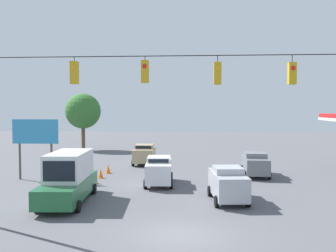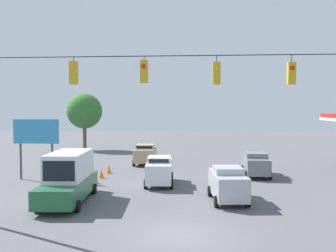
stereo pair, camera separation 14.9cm
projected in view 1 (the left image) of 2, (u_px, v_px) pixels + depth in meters
The scene contains 15 objects.
ground_plane at pixel (180, 235), 15.92m from camera, with size 140.00×140.00×0.00m, color #56565B.
overhead_signal_span at pixel (180, 109), 16.56m from camera, with size 18.75×0.38×8.35m.
sedan_tan_withflow_far at pixel (144, 154), 35.98m from camera, with size 2.15×4.19×1.89m.
box_truck_green_parked_shoulder at pixel (69, 177), 21.45m from camera, with size 2.65×6.52×2.86m.
sedan_silver_crossing_near at pixel (228, 183), 21.58m from camera, with size 2.25×4.14×2.01m.
sedan_white_withflow_mid at pixel (159, 170), 26.33m from camera, with size 2.13×4.43×1.98m.
sedan_grey_oncoming_far at pixel (255, 164), 29.62m from camera, with size 2.06×4.19×1.87m.
traffic_cone_nearest at pixel (72, 193), 22.17m from camera, with size 0.42×0.42×0.71m, color orange.
traffic_cone_second at pixel (87, 185), 24.52m from camera, with size 0.42×0.42×0.71m, color orange.
traffic_cone_third at pixel (95, 179), 26.70m from camera, with size 0.42×0.42×0.71m, color orange.
traffic_cone_fourth at pixel (101, 173), 28.81m from camera, with size 0.42×0.42×0.71m, color orange.
traffic_cone_fifth at pixel (108, 169), 30.86m from camera, with size 0.42×0.42×0.71m, color orange.
roadside_billboard at pixel (35, 136), 28.04m from camera, with size 3.50×0.16×4.55m.
pedestrian at pixel (66, 179), 23.97m from camera, with size 0.40×0.28×1.70m.
tree_horizon_left at pixel (83, 111), 47.91m from camera, with size 4.52×4.52×7.28m.
Camera 1 is at (-0.57, 15.68, 5.39)m, focal length 40.00 mm.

